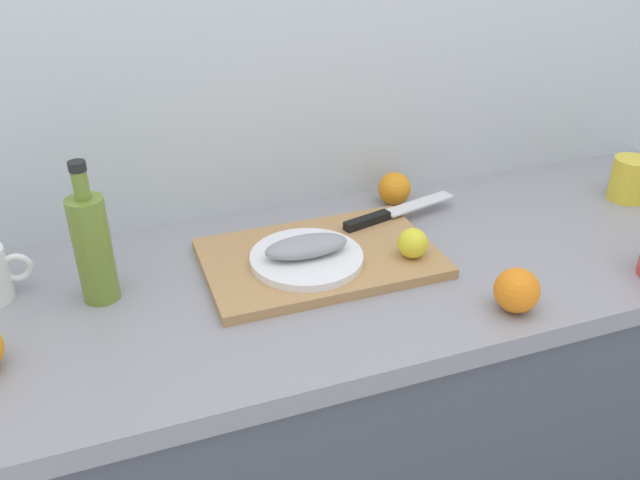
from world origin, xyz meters
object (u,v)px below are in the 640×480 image
at_px(chef_knife, 387,214).
at_px(orange_0, 394,189).
at_px(cutting_board, 320,258).
at_px(lemon_0, 413,243).
at_px(coffee_mug_0, 631,179).
at_px(white_plate, 307,258).
at_px(olive_oil_bottle, 93,246).
at_px(fish_fillet, 306,246).

xyz_separation_m(chef_knife, orange_0, (0.06, 0.10, 0.01)).
height_order(cutting_board, lemon_0, lemon_0).
bearing_deg(coffee_mug_0, cutting_board, -177.98).
relative_size(white_plate, coffee_mug_0, 1.70).
xyz_separation_m(lemon_0, orange_0, (0.09, 0.26, -0.01)).
bearing_deg(cutting_board, orange_0, 37.14).
bearing_deg(chef_knife, lemon_0, -112.44).
distance_m(white_plate, coffee_mug_0, 0.81).
distance_m(cutting_board, olive_oil_bottle, 0.42).
height_order(fish_fillet, olive_oil_bottle, olive_oil_bottle).
xyz_separation_m(cutting_board, chef_knife, (0.19, 0.09, 0.02)).
bearing_deg(orange_0, cutting_board, -142.86).
distance_m(fish_fillet, chef_knife, 0.25).
bearing_deg(lemon_0, white_plate, 165.40).
xyz_separation_m(chef_knife, coffee_mug_0, (0.59, -0.06, 0.02)).
bearing_deg(chef_knife, olive_oil_bottle, 172.57).
bearing_deg(coffee_mug_0, olive_oil_bottle, -179.67).
xyz_separation_m(white_plate, orange_0, (0.28, 0.21, 0.01)).
bearing_deg(olive_oil_bottle, chef_knife, 6.91).
xyz_separation_m(white_plate, coffee_mug_0, (0.81, 0.05, 0.02)).
distance_m(white_plate, orange_0, 0.35).
xyz_separation_m(chef_knife, lemon_0, (-0.02, -0.16, 0.02)).
height_order(cutting_board, chef_knife, chef_knife).
bearing_deg(white_plate, fish_fillet, 0.00).
relative_size(olive_oil_bottle, coffee_mug_0, 2.06).
distance_m(cutting_board, white_plate, 0.04).
distance_m(cutting_board, chef_knife, 0.21).
xyz_separation_m(chef_knife, olive_oil_bottle, (-0.59, -0.07, 0.08)).
height_order(white_plate, lemon_0, lemon_0).
distance_m(white_plate, lemon_0, 0.20).
height_order(white_plate, coffee_mug_0, coffee_mug_0).
xyz_separation_m(cutting_board, coffee_mug_0, (0.77, 0.03, 0.04)).
height_order(chef_knife, olive_oil_bottle, olive_oil_bottle).
bearing_deg(white_plate, coffee_mug_0, 3.30).
bearing_deg(chef_knife, fish_fillet, -167.38).
relative_size(lemon_0, orange_0, 0.78).
bearing_deg(coffee_mug_0, fish_fillet, -176.70).
bearing_deg(fish_fillet, white_plate, 0.00).
bearing_deg(lemon_0, orange_0, 71.38).
xyz_separation_m(lemon_0, olive_oil_bottle, (-0.57, 0.09, 0.06)).
bearing_deg(white_plate, chef_knife, 26.96).
relative_size(olive_oil_bottle, orange_0, 3.46).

